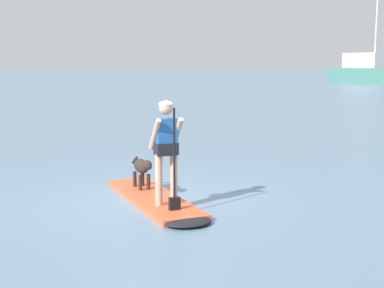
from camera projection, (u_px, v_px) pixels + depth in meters
ground_plane at (153, 201)px, 9.34m from camera, size 400.00×400.00×0.00m
paddleboard at (158, 201)px, 9.13m from camera, size 3.33×2.01×0.10m
person_paddler at (166, 145)px, 8.58m from camera, size 0.68×0.60×1.70m
dog at (142, 168)px, 9.80m from camera, size 0.96×0.48×0.58m
moored_boat_far_port at (368, 72)px, 62.45m from camera, size 10.41×5.11×11.05m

